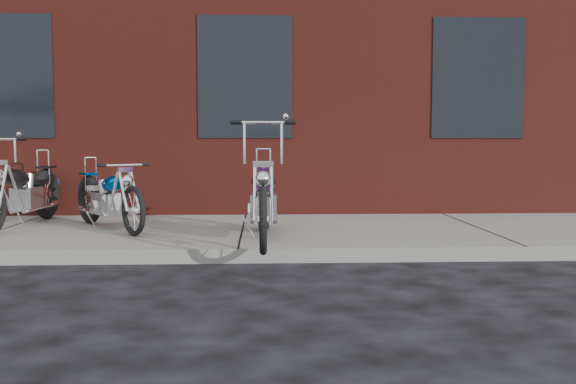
{
  "coord_description": "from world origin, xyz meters",
  "views": [
    {
      "loc": [
        0.25,
        -6.13,
        1.22
      ],
      "look_at": [
        0.54,
        0.8,
        0.67
      ],
      "focal_mm": 38.0,
      "sensor_mm": 36.0,
      "label": 1
    }
  ],
  "objects": [
    {
      "name": "chopper_third",
      "position": [
        -2.85,
        1.89,
        0.56
      ],
      "size": [
        0.55,
        2.25,
        1.14
      ],
      "rotation": [
        0.0,
        0.0,
        -1.62
      ],
      "color": "black",
      "rests_on": "sidewalk"
    },
    {
      "name": "chopper_purple",
      "position": [
        0.26,
        0.54,
        0.57
      ],
      "size": [
        0.56,
        2.31,
        1.3
      ],
      "rotation": [
        0.0,
        0.0,
        -1.58
      ],
      "color": "black",
      "rests_on": "sidewalk"
    },
    {
      "name": "sidewalk",
      "position": [
        0.0,
        1.5,
        0.07
      ],
      "size": [
        22.0,
        3.0,
        0.15
      ],
      "primitive_type": "cube",
      "color": "gray",
      "rests_on": "ground"
    },
    {
      "name": "ground",
      "position": [
        0.0,
        0.0,
        0.0
      ],
      "size": [
        120.0,
        120.0,
        0.0
      ],
      "primitive_type": "plane",
      "color": "black",
      "rests_on": "ground"
    },
    {
      "name": "chopper_blue",
      "position": [
        -1.68,
        1.55,
        0.52
      ],
      "size": [
        1.26,
        1.71,
        0.89
      ],
      "rotation": [
        0.0,
        0.0,
        -0.95
      ],
      "color": "black",
      "rests_on": "sidewalk"
    },
    {
      "name": "building_brick",
      "position": [
        0.0,
        8.0,
        4.0
      ],
      "size": [
        22.0,
        10.0,
        8.0
      ],
      "primitive_type": "cube",
      "color": "maroon",
      "rests_on": "ground"
    }
  ]
}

